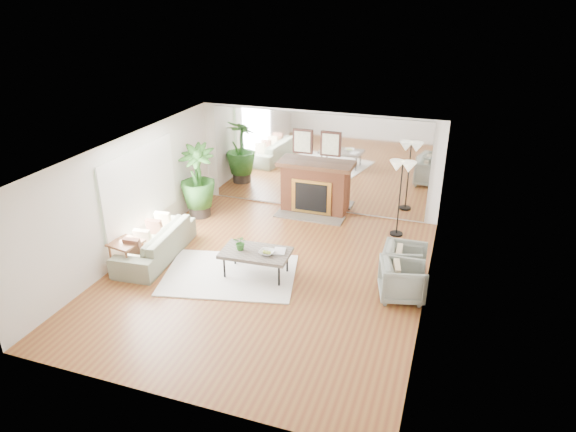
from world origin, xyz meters
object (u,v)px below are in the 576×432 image
at_px(floor_lamp, 402,173).
at_px(fireplace, 314,188).
at_px(sofa, 155,243).
at_px(coffee_table, 256,253).
at_px(armchair_back, 404,264).
at_px(potted_ficus, 198,179).
at_px(side_table, 126,247).
at_px(armchair_front, 402,280).

bearing_deg(floor_lamp, fireplace, 164.47).
bearing_deg(sofa, floor_lamp, 115.04).
bearing_deg(coffee_table, armchair_back, 14.89).
distance_m(potted_ficus, floor_lamp, 4.79).
distance_m(fireplace, armchair_back, 3.65).
height_order(armchair_back, side_table, armchair_back).
xyz_separation_m(potted_ficus, floor_lamp, (4.74, 0.50, 0.53)).
relative_size(sofa, potted_ficus, 1.24).
bearing_deg(side_table, fireplace, 56.22).
height_order(fireplace, side_table, fireplace).
xyz_separation_m(armchair_front, side_table, (-5.25, -0.78, 0.17)).
bearing_deg(potted_ficus, side_table, -91.33).
bearing_deg(armchair_back, armchair_front, -177.83).
bearing_deg(sofa, armchair_back, 92.71).
height_order(sofa, potted_ficus, potted_ficus).
relative_size(armchair_back, potted_ficus, 0.45).
height_order(fireplace, sofa, fireplace).
bearing_deg(fireplace, armchair_back, -45.29).
distance_m(fireplace, armchair_front, 4.12).
xyz_separation_m(side_table, floor_lamp, (4.81, 3.36, 0.96)).
xyz_separation_m(coffee_table, armchair_front, (2.78, 0.13, -0.12)).
height_order(coffee_table, armchair_back, armchair_back).
distance_m(sofa, potted_ficus, 2.28).
xyz_separation_m(fireplace, side_table, (-2.65, -3.96, -0.13)).
relative_size(armchair_front, floor_lamp, 0.45).
distance_m(sofa, armchair_front, 5.05).
xyz_separation_m(armchair_back, floor_lamp, (-0.41, 1.99, 1.13)).
height_order(fireplace, floor_lamp, fireplace).
bearing_deg(sofa, fireplace, 138.07).
xyz_separation_m(coffee_table, armchair_back, (2.74, 0.73, -0.12)).
xyz_separation_m(sofa, armchair_front, (5.05, 0.10, 0.04)).
xyz_separation_m(sofa, side_table, (-0.20, -0.68, 0.20)).
bearing_deg(armchair_front, coffee_table, 78.66).
height_order(coffee_table, side_table, side_table).
height_order(coffee_table, sofa, sofa).
bearing_deg(floor_lamp, armchair_front, -80.23).
bearing_deg(armchair_back, potted_ficus, 72.27).
bearing_deg(floor_lamp, armchair_back, -78.47).
bearing_deg(armchair_back, side_table, 103.20).
distance_m(sofa, side_table, 0.74).
relative_size(armchair_back, armchair_front, 1.01).
height_order(armchair_back, armchair_front, armchair_back).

